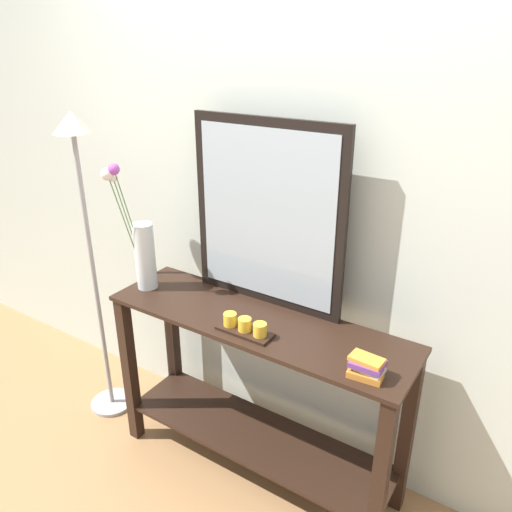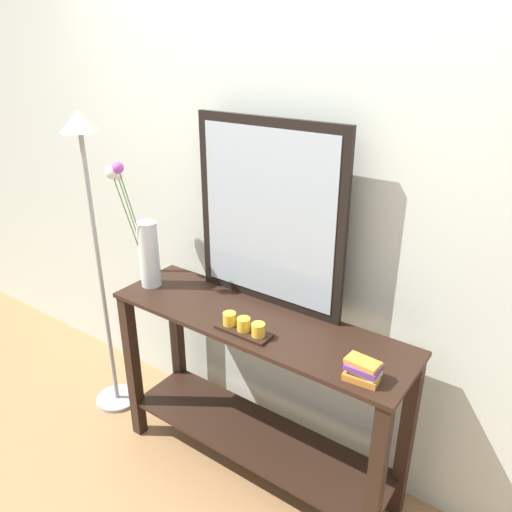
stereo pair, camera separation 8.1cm
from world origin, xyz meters
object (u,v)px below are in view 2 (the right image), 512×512
Objects in this scene: mirror_leaning at (269,216)px; candle_tray at (244,327)px; tall_vase_left at (145,245)px; book_stack at (363,370)px; console_table at (256,384)px; floor_lamp at (93,220)px.

mirror_leaning is 0.48m from candle_tray.
mirror_leaning reaches higher than tall_vase_left.
tall_vase_left is 2.57× the size of candle_tray.
console_table is at bearing 168.05° from book_stack.
floor_lamp is at bearing -175.32° from tall_vase_left.
mirror_leaning is at bearing 20.16° from tall_vase_left.
console_table is 1.68× the size of mirror_leaning.
tall_vase_left is 4.81× the size of book_stack.
console_table is 10.71× the size of book_stack.
tall_vase_left is (-0.57, -0.21, -0.20)m from mirror_leaning.
floor_lamp is at bearing -176.05° from console_table.
console_table is 0.84× the size of floor_lamp.
floor_lamp is (-0.91, -0.24, -0.14)m from mirror_leaning.
console_table is 0.78m from mirror_leaning.
console_table is 0.83m from tall_vase_left.
book_stack is at bearing -11.95° from console_table.
book_stack is (1.17, -0.08, -0.17)m from tall_vase_left.
tall_vase_left is at bearing 4.68° from floor_lamp.
mirror_leaning is (-0.05, 0.17, 0.76)m from console_table.
tall_vase_left is 1.18m from book_stack.
tall_vase_left is 0.67m from candle_tray.
mirror_leaning is 6.38× the size of book_stack.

